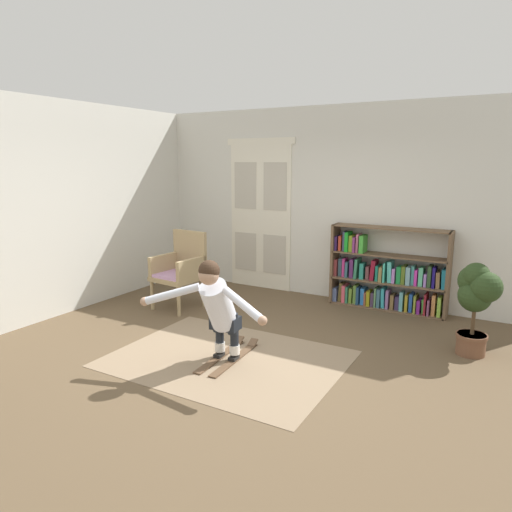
{
  "coord_description": "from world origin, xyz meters",
  "views": [
    {
      "loc": [
        2.43,
        -4.1,
        2.09
      ],
      "look_at": [
        -0.07,
        0.3,
        1.05
      ],
      "focal_mm": 32.54,
      "sensor_mm": 36.0,
      "label": 1
    }
  ],
  "objects_px": {
    "bookshelf": "(384,275)",
    "wicker_chair": "(181,268)",
    "person_skier": "(217,304)",
    "potted_plant": "(477,294)",
    "skis_pair": "(229,356)"
  },
  "relations": [
    {
      "from": "bookshelf",
      "to": "wicker_chair",
      "type": "relative_size",
      "value": 1.49
    },
    {
      "from": "skis_pair",
      "to": "person_skier",
      "type": "xyz_separation_m",
      "value": [
        0.01,
        -0.22,
        0.65
      ]
    },
    {
      "from": "potted_plant",
      "to": "skis_pair",
      "type": "distance_m",
      "value": 2.77
    },
    {
      "from": "wicker_chair",
      "to": "bookshelf",
      "type": "bearing_deg",
      "value": 28.14
    },
    {
      "from": "potted_plant",
      "to": "person_skier",
      "type": "bearing_deg",
      "value": -143.64
    },
    {
      "from": "skis_pair",
      "to": "potted_plant",
      "type": "bearing_deg",
      "value": 32.39
    },
    {
      "from": "potted_plant",
      "to": "wicker_chair",
      "type": "bearing_deg",
      "value": -176.12
    },
    {
      "from": "wicker_chair",
      "to": "person_skier",
      "type": "xyz_separation_m",
      "value": [
        1.59,
        -1.4,
        0.09
      ]
    },
    {
      "from": "bookshelf",
      "to": "person_skier",
      "type": "relative_size",
      "value": 1.17
    },
    {
      "from": "bookshelf",
      "to": "person_skier",
      "type": "bearing_deg",
      "value": -109.46
    },
    {
      "from": "wicker_chair",
      "to": "person_skier",
      "type": "relative_size",
      "value": 0.78
    },
    {
      "from": "bookshelf",
      "to": "skis_pair",
      "type": "distance_m",
      "value": 2.78
    },
    {
      "from": "person_skier",
      "to": "skis_pair",
      "type": "bearing_deg",
      "value": 93.69
    },
    {
      "from": "potted_plant",
      "to": "person_skier",
      "type": "distance_m",
      "value": 2.8
    },
    {
      "from": "skis_pair",
      "to": "person_skier",
      "type": "relative_size",
      "value": 0.7
    }
  ]
}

